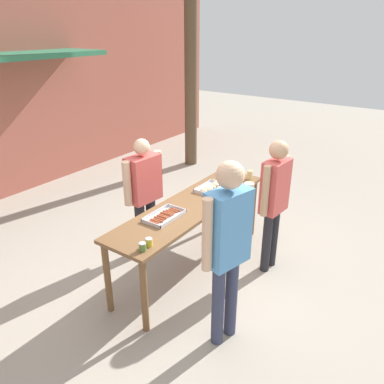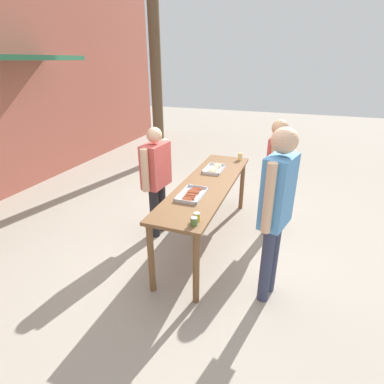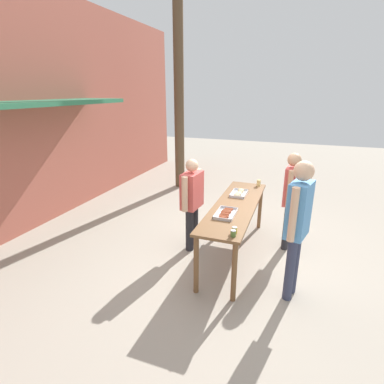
{
  "view_description": "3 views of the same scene",
  "coord_description": "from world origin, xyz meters",
  "px_view_note": "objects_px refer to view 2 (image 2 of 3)",
  "views": [
    {
      "loc": [
        -3.29,
        -2.3,
        2.82
      ],
      "look_at": [
        0.0,
        0.0,
        1.04
      ],
      "focal_mm": 35.0,
      "sensor_mm": 36.0,
      "label": 1
    },
    {
      "loc": [
        -3.5,
        -1.06,
        2.36
      ],
      "look_at": [
        -0.46,
        0.05,
        0.94
      ],
      "focal_mm": 28.0,
      "sensor_mm": 36.0,
      "label": 2
    },
    {
      "loc": [
        -4.42,
        -0.87,
        2.61
      ],
      "look_at": [
        -0.04,
        0.73,
        1.02
      ],
      "focal_mm": 28.0,
      "sensor_mm": 36.0,
      "label": 3
    }
  ],
  "objects_px": {
    "person_server_behind_table": "(156,174)",
    "food_tray_buns": "(214,169)",
    "person_customer_with_cup": "(275,168)",
    "person_customer_holding_hotdog": "(277,203)",
    "utility_pole": "(153,10)",
    "food_tray_sausages": "(192,195)",
    "condiment_jar_mustard": "(194,221)",
    "beer_cup": "(240,157)",
    "condiment_jar_ketchup": "(197,217)"
  },
  "relations": [
    {
      "from": "food_tray_sausages",
      "to": "condiment_jar_ketchup",
      "type": "xyz_separation_m",
      "value": [
        -0.54,
        -0.25,
        0.03
      ]
    },
    {
      "from": "food_tray_buns",
      "to": "person_customer_with_cup",
      "type": "bearing_deg",
      "value": -86.83
    },
    {
      "from": "person_customer_holding_hotdog",
      "to": "condiment_jar_ketchup",
      "type": "bearing_deg",
      "value": -60.19
    },
    {
      "from": "beer_cup",
      "to": "person_server_behind_table",
      "type": "distance_m",
      "value": 1.47
    },
    {
      "from": "beer_cup",
      "to": "condiment_jar_mustard",
      "type": "bearing_deg",
      "value": -179.95
    },
    {
      "from": "food_tray_sausages",
      "to": "person_customer_with_cup",
      "type": "distance_m",
      "value": 1.32
    },
    {
      "from": "food_tray_sausages",
      "to": "person_server_behind_table",
      "type": "relative_size",
      "value": 0.3
    },
    {
      "from": "utility_pole",
      "to": "condiment_jar_ketchup",
      "type": "bearing_deg",
      "value": -149.6
    },
    {
      "from": "person_server_behind_table",
      "to": "utility_pole",
      "type": "bearing_deg",
      "value": 30.28
    },
    {
      "from": "condiment_jar_mustard",
      "to": "condiment_jar_ketchup",
      "type": "xyz_separation_m",
      "value": [
        0.1,
        0.01,
        0.0
      ]
    },
    {
      "from": "food_tray_buns",
      "to": "beer_cup",
      "type": "bearing_deg",
      "value": -22.22
    },
    {
      "from": "person_customer_with_cup",
      "to": "person_server_behind_table",
      "type": "bearing_deg",
      "value": -64.24
    },
    {
      "from": "food_tray_sausages",
      "to": "beer_cup",
      "type": "height_order",
      "value": "beer_cup"
    },
    {
      "from": "person_server_behind_table",
      "to": "person_customer_with_cup",
      "type": "height_order",
      "value": "person_customer_with_cup"
    },
    {
      "from": "condiment_jar_ketchup",
      "to": "utility_pole",
      "type": "xyz_separation_m",
      "value": [
        4.22,
        2.48,
        2.42
      ]
    },
    {
      "from": "utility_pole",
      "to": "person_server_behind_table",
      "type": "bearing_deg",
      "value": -154.53
    },
    {
      "from": "food_tray_buns",
      "to": "condiment_jar_mustard",
      "type": "relative_size",
      "value": 5.08
    },
    {
      "from": "condiment_jar_ketchup",
      "to": "utility_pole",
      "type": "distance_m",
      "value": 5.46
    },
    {
      "from": "beer_cup",
      "to": "person_server_behind_table",
      "type": "bearing_deg",
      "value": 140.67
    },
    {
      "from": "person_customer_with_cup",
      "to": "utility_pole",
      "type": "distance_m",
      "value": 4.7
    },
    {
      "from": "food_tray_sausages",
      "to": "person_customer_with_cup",
      "type": "relative_size",
      "value": 0.28
    },
    {
      "from": "person_server_behind_table",
      "to": "person_customer_holding_hotdog",
      "type": "height_order",
      "value": "person_customer_holding_hotdog"
    },
    {
      "from": "person_customer_holding_hotdog",
      "to": "person_server_behind_table",
      "type": "bearing_deg",
      "value": -100.36
    },
    {
      "from": "food_tray_buns",
      "to": "person_customer_holding_hotdog",
      "type": "xyz_separation_m",
      "value": [
        -1.29,
        -0.98,
        0.2
      ]
    },
    {
      "from": "person_customer_holding_hotdog",
      "to": "utility_pole",
      "type": "xyz_separation_m",
      "value": [
        4.02,
        3.21,
        2.23
      ]
    },
    {
      "from": "person_server_behind_table",
      "to": "condiment_jar_mustard",
      "type": "bearing_deg",
      "value": -134.04
    },
    {
      "from": "person_customer_holding_hotdog",
      "to": "person_customer_with_cup",
      "type": "distance_m",
      "value": 1.35
    },
    {
      "from": "condiment_jar_ketchup",
      "to": "utility_pole",
      "type": "relative_size",
      "value": 0.01
    },
    {
      "from": "person_server_behind_table",
      "to": "person_customer_with_cup",
      "type": "relative_size",
      "value": 0.94
    },
    {
      "from": "condiment_jar_mustard",
      "to": "person_server_behind_table",
      "type": "bearing_deg",
      "value": 41.15
    },
    {
      "from": "condiment_jar_mustard",
      "to": "person_server_behind_table",
      "type": "xyz_separation_m",
      "value": [
        1.07,
        0.93,
        -0.01
      ]
    },
    {
      "from": "person_customer_holding_hotdog",
      "to": "condiment_jar_mustard",
      "type": "bearing_deg",
      "value": -53.34
    },
    {
      "from": "person_customer_with_cup",
      "to": "person_customer_holding_hotdog",
      "type": "bearing_deg",
      "value": 10.97
    },
    {
      "from": "person_server_behind_table",
      "to": "person_customer_holding_hotdog",
      "type": "xyz_separation_m",
      "value": [
        -0.77,
        -1.67,
        0.19
      ]
    },
    {
      "from": "person_server_behind_table",
      "to": "food_tray_buns",
      "type": "bearing_deg",
      "value": -47.55
    },
    {
      "from": "food_tray_sausages",
      "to": "person_server_behind_table",
      "type": "height_order",
      "value": "person_server_behind_table"
    },
    {
      "from": "condiment_jar_ketchup",
      "to": "condiment_jar_mustard",
      "type": "bearing_deg",
      "value": -177.02
    },
    {
      "from": "person_customer_holding_hotdog",
      "to": "utility_pole",
      "type": "bearing_deg",
      "value": -126.98
    },
    {
      "from": "food_tray_sausages",
      "to": "person_server_behind_table",
      "type": "xyz_separation_m",
      "value": [
        0.43,
        0.68,
        0.02
      ]
    },
    {
      "from": "food_tray_buns",
      "to": "condiment_jar_ketchup",
      "type": "relative_size",
      "value": 5.08
    },
    {
      "from": "food_tray_buns",
      "to": "person_customer_holding_hotdog",
      "type": "relative_size",
      "value": 0.23
    },
    {
      "from": "condiment_jar_ketchup",
      "to": "utility_pole",
      "type": "bearing_deg",
      "value": 30.4
    },
    {
      "from": "condiment_jar_mustard",
      "to": "beer_cup",
      "type": "xyz_separation_m",
      "value": [
        2.2,
        0.0,
        0.02
      ]
    },
    {
      "from": "person_customer_with_cup",
      "to": "utility_pole",
      "type": "height_order",
      "value": "utility_pole"
    },
    {
      "from": "food_tray_buns",
      "to": "person_server_behind_table",
      "type": "xyz_separation_m",
      "value": [
        -0.53,
        0.68,
        0.01
      ]
    },
    {
      "from": "food_tray_buns",
      "to": "utility_pole",
      "type": "distance_m",
      "value": 4.28
    },
    {
      "from": "food_tray_sausages",
      "to": "person_server_behind_table",
      "type": "bearing_deg",
      "value": 57.7
    },
    {
      "from": "food_tray_buns",
      "to": "beer_cup",
      "type": "height_order",
      "value": "beer_cup"
    },
    {
      "from": "condiment_jar_mustard",
      "to": "person_customer_with_cup",
      "type": "distance_m",
      "value": 1.75
    },
    {
      "from": "person_server_behind_table",
      "to": "utility_pole",
      "type": "relative_size",
      "value": 0.24
    }
  ]
}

